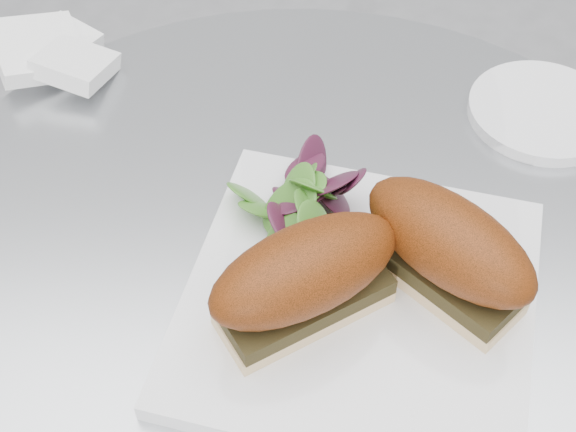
% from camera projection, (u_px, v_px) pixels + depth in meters
% --- Properties ---
extents(table, '(0.70, 0.70, 0.73)m').
position_uv_depth(table, '(299.00, 415.00, 0.81)').
color(table, silver).
rests_on(table, ground).
extents(plate, '(0.30, 0.30, 0.02)m').
position_uv_depth(plate, '(358.00, 302.00, 0.60)').
color(plate, white).
rests_on(plate, table).
extents(sandwich_left, '(0.16, 0.13, 0.08)m').
position_uv_depth(sandwich_left, '(305.00, 277.00, 0.55)').
color(sandwich_left, beige).
rests_on(sandwich_left, plate).
extents(sandwich_right, '(0.15, 0.14, 0.08)m').
position_uv_depth(sandwich_right, '(448.00, 248.00, 0.57)').
color(sandwich_right, beige).
rests_on(sandwich_right, plate).
extents(salad, '(0.11, 0.11, 0.05)m').
position_uv_depth(salad, '(307.00, 196.00, 0.62)').
color(salad, '#467C28').
rests_on(salad, plate).
extents(napkin, '(0.13, 0.13, 0.02)m').
position_uv_depth(napkin, '(59.00, 66.00, 0.78)').
color(napkin, white).
rests_on(napkin, table).
extents(saucer, '(0.14, 0.14, 0.01)m').
position_uv_depth(saucer, '(542.00, 111.00, 0.74)').
color(saucer, white).
rests_on(saucer, table).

